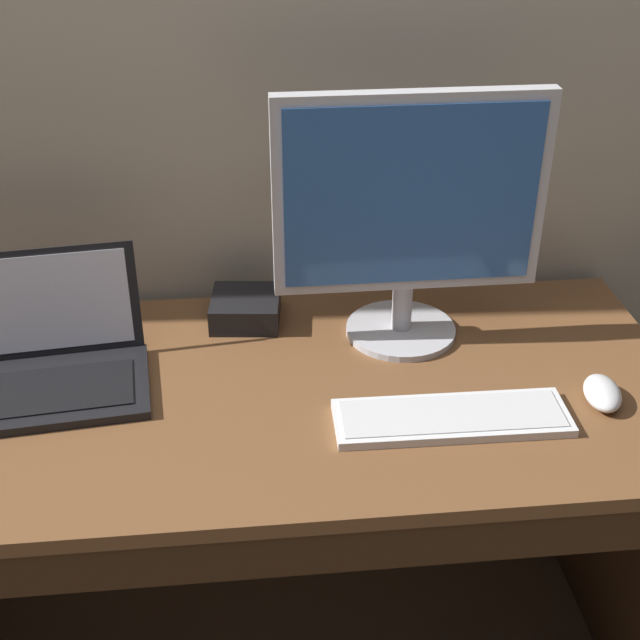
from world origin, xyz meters
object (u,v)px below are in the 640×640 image
(external_monitor, at_px, (409,210))
(computer_mouse, at_px, (602,393))
(external_drive_box, at_px, (246,309))
(laptop_black, at_px, (49,367))
(wired_keyboard, at_px, (452,418))

(external_monitor, relative_size, computer_mouse, 4.73)
(external_monitor, distance_m, computer_mouse, 0.48)
(external_monitor, distance_m, external_drive_box, 0.41)
(laptop_black, xyz_separation_m, wired_keyboard, (0.71, -0.18, -0.03))
(external_drive_box, bearing_deg, laptop_black, -151.70)
(external_monitor, bearing_deg, computer_mouse, -38.67)
(laptop_black, relative_size, wired_keyboard, 0.91)
(computer_mouse, bearing_deg, external_monitor, 151.22)
(external_monitor, height_order, wired_keyboard, external_monitor)
(laptop_black, height_order, wired_keyboard, laptop_black)
(laptop_black, relative_size, external_monitor, 0.73)
(external_monitor, xyz_separation_m, computer_mouse, (0.31, -0.25, -0.26))
(laptop_black, height_order, computer_mouse, laptop_black)
(wired_keyboard, height_order, external_drive_box, external_drive_box)
(laptop_black, bearing_deg, external_monitor, 8.28)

